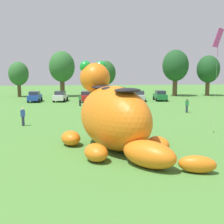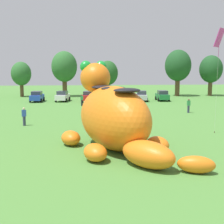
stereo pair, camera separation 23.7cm
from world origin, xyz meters
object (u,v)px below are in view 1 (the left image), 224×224
car_silver (139,96)px  car_green (160,96)px  giant_inflatable_creature (114,117)px  spectator_mid_field (101,110)px  car_white (60,96)px  spectator_far_side (80,100)px  spectator_wandering (23,117)px  spectator_by_cars (110,106)px  car_black (112,96)px  car_red (87,96)px  spectator_near_inflatable (187,106)px  car_blue (35,97)px  tethered_flying_kite (218,40)px

car_silver → car_green: size_ratio=1.02×
giant_inflatable_creature → spectator_mid_field: giant_inflatable_creature is taller
car_white → spectator_far_side: 7.35m
giant_inflatable_creature → spectator_far_side: size_ratio=6.01×
spectator_wandering → spectator_far_side: same height
car_white → spectator_by_cars: 15.87m
giant_inflatable_creature → car_green: size_ratio=2.44×
spectator_mid_field → giant_inflatable_creature: bearing=-90.6°
car_black → spectator_by_cars: bearing=-97.0°
car_white → car_red: (4.29, -0.95, 0.00)m
car_red → car_silver: 8.73m
car_silver → car_black: bearing=-176.5°
spectator_mid_field → car_green: bearing=56.1°
car_silver → spectator_near_inflatable: car_silver is taller
car_black → spectator_near_inflatable: (7.70, -13.53, -0.01)m
car_blue → spectator_near_inflatable: (20.20, -14.51, -0.01)m
car_red → spectator_near_inflatable: size_ratio=2.53×
car_blue → spectator_wandering: bearing=-84.7°
car_blue → car_black: (12.51, -0.98, 0.00)m
car_green → spectator_by_cars: size_ratio=2.46×
car_white → car_silver: same height
car_red → car_silver: size_ratio=1.01×
spectator_wandering → spectator_far_side: (5.33, 14.56, 0.00)m
car_black → tethered_flying_kite: size_ratio=0.50×
spectator_by_cars → spectator_far_side: bearing=114.8°
car_white → car_silver: bearing=-3.7°
spectator_near_inflatable → spectator_far_side: bearing=148.2°
spectator_mid_field → spectator_by_cars: same height
car_black → spectator_wandering: 22.68m
spectator_near_inflatable → tethered_flying_kite: 13.36m
car_green → spectator_wandering: size_ratio=2.46×
car_silver → car_green: (3.64, 0.20, 0.00)m
car_red → spectator_far_side: (-1.11, -5.68, -0.01)m
spectator_by_cars → spectator_far_side: size_ratio=1.00×
tethered_flying_kite → spectator_mid_field: bearing=134.7°
car_white → car_black: (8.39, -1.12, 0.00)m
spectator_by_cars → car_red: bearing=100.4°
car_black → spectator_far_side: car_black is taller
giant_inflatable_creature → car_white: size_ratio=2.38×
spectator_far_side → car_blue: bearing=138.3°
spectator_near_inflatable → car_black: bearing=119.6°
car_white → car_black: 8.46m
spectator_mid_field → spectator_by_cars: size_ratio=1.00×
car_red → tethered_flying_kite: (9.87, -25.09, 6.71)m
car_red → car_silver: bearing=0.8°
spectator_near_inflatable → spectator_mid_field: (-10.61, -2.62, 0.00)m
spectator_far_side → car_silver: bearing=30.5°
spectator_mid_field → spectator_far_side: size_ratio=1.00×
car_green → spectator_wandering: car_green is taller
car_white → spectator_near_inflatable: (16.08, -14.65, -0.01)m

